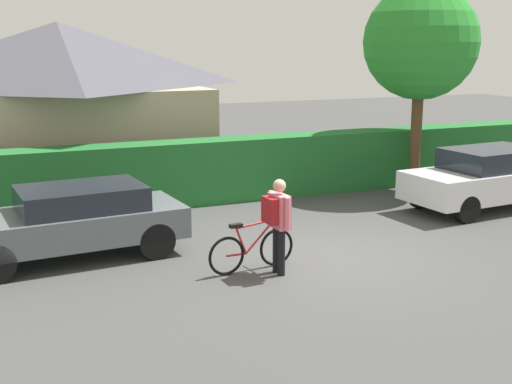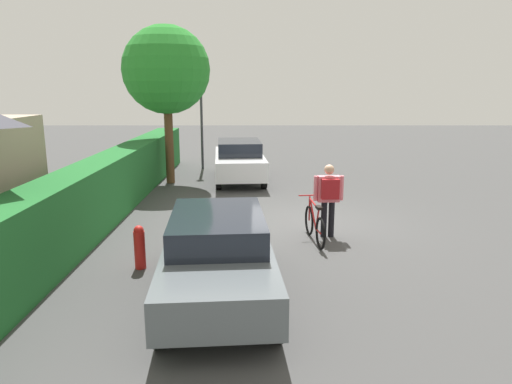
{
  "view_description": "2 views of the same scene",
  "coord_description": "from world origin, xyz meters",
  "px_view_note": "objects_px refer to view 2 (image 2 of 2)",
  "views": [
    {
      "loc": [
        -5.61,
        -9.99,
        3.78
      ],
      "look_at": [
        -0.91,
        1.08,
        1.07
      ],
      "focal_mm": 46.52,
      "sensor_mm": 36.0,
      "label": 1
    },
    {
      "loc": [
        -11.08,
        1.16,
        3.24
      ],
      "look_at": [
        -0.18,
        1.15,
        0.8
      ],
      "focal_mm": 32.92,
      "sensor_mm": 36.0,
      "label": 2
    }
  ],
  "objects_px": {
    "parked_car_far": "(239,160)",
    "tree_kerbside": "(166,70)",
    "person_rider": "(329,194)",
    "fire_hydrant": "(140,247)",
    "parked_car_near": "(218,253)",
    "bicycle": "(315,225)",
    "street_lamp": "(201,95)"
  },
  "relations": [
    {
      "from": "parked_car_far",
      "to": "tree_kerbside",
      "type": "bearing_deg",
      "value": 100.52
    },
    {
      "from": "person_rider",
      "to": "fire_hydrant",
      "type": "distance_m",
      "value": 4.16
    },
    {
      "from": "parked_car_near",
      "to": "bicycle",
      "type": "xyz_separation_m",
      "value": [
        2.69,
        -1.85,
        -0.34
      ]
    },
    {
      "from": "person_rider",
      "to": "fire_hydrant",
      "type": "bearing_deg",
      "value": 116.33
    },
    {
      "from": "parked_car_near",
      "to": "parked_car_far",
      "type": "xyz_separation_m",
      "value": [
        9.49,
        -0.0,
        0.03
      ]
    },
    {
      "from": "parked_car_near",
      "to": "tree_kerbside",
      "type": "xyz_separation_m",
      "value": [
        9.05,
        2.36,
        3.07
      ]
    },
    {
      "from": "bicycle",
      "to": "street_lamp",
      "type": "bearing_deg",
      "value": 20.23
    },
    {
      "from": "street_lamp",
      "to": "fire_hydrant",
      "type": "relative_size",
      "value": 5.7
    },
    {
      "from": "parked_car_near",
      "to": "bicycle",
      "type": "bearing_deg",
      "value": -34.48
    },
    {
      "from": "parked_car_far",
      "to": "fire_hydrant",
      "type": "bearing_deg",
      "value": 169.63
    },
    {
      "from": "street_lamp",
      "to": "tree_kerbside",
      "type": "relative_size",
      "value": 0.88
    },
    {
      "from": "parked_car_far",
      "to": "bicycle",
      "type": "bearing_deg",
      "value": -164.87
    },
    {
      "from": "person_rider",
      "to": "tree_kerbside",
      "type": "height_order",
      "value": "tree_kerbside"
    },
    {
      "from": "parked_car_far",
      "to": "bicycle",
      "type": "xyz_separation_m",
      "value": [
        -6.81,
        -1.84,
        -0.37
      ]
    },
    {
      "from": "bicycle",
      "to": "street_lamp",
      "type": "distance_m",
      "value": 10.2
    },
    {
      "from": "bicycle",
      "to": "street_lamp",
      "type": "xyz_separation_m",
      "value": [
        9.26,
        3.41,
        2.58
      ]
    },
    {
      "from": "street_lamp",
      "to": "fire_hydrant",
      "type": "xyz_separation_m",
      "value": [
        -10.78,
        -0.05,
        -2.54
      ]
    },
    {
      "from": "parked_car_far",
      "to": "bicycle",
      "type": "relative_size",
      "value": 2.7
    },
    {
      "from": "person_rider",
      "to": "tree_kerbside",
      "type": "xyz_separation_m",
      "value": [
        6.05,
        4.54,
        2.8
      ]
    },
    {
      "from": "street_lamp",
      "to": "tree_kerbside",
      "type": "height_order",
      "value": "tree_kerbside"
    },
    {
      "from": "bicycle",
      "to": "tree_kerbside",
      "type": "height_order",
      "value": "tree_kerbside"
    },
    {
      "from": "parked_car_far",
      "to": "bicycle",
      "type": "height_order",
      "value": "parked_car_far"
    },
    {
      "from": "parked_car_near",
      "to": "fire_hydrant",
      "type": "bearing_deg",
      "value": 52.35
    },
    {
      "from": "person_rider",
      "to": "parked_car_far",
      "type": "bearing_deg",
      "value": 18.49
    },
    {
      "from": "tree_kerbside",
      "to": "parked_car_far",
      "type": "bearing_deg",
      "value": -79.48
    },
    {
      "from": "parked_car_near",
      "to": "street_lamp",
      "type": "height_order",
      "value": "street_lamp"
    },
    {
      "from": "parked_car_near",
      "to": "tree_kerbside",
      "type": "bearing_deg",
      "value": 14.62
    },
    {
      "from": "parked_car_far",
      "to": "person_rider",
      "type": "distance_m",
      "value": 6.85
    },
    {
      "from": "fire_hydrant",
      "to": "bicycle",
      "type": "bearing_deg",
      "value": -65.75
    },
    {
      "from": "person_rider",
      "to": "tree_kerbside",
      "type": "relative_size",
      "value": 0.31
    },
    {
      "from": "street_lamp",
      "to": "fire_hydrant",
      "type": "height_order",
      "value": "street_lamp"
    },
    {
      "from": "bicycle",
      "to": "person_rider",
      "type": "bearing_deg",
      "value": -46.53
    }
  ]
}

